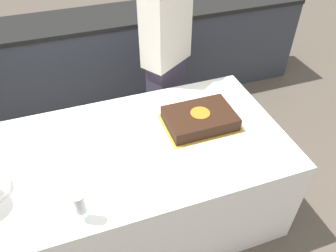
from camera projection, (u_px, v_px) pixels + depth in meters
ground_plane at (138, 215)px, 2.50m from camera, size 14.00×14.00×0.00m
back_counter at (94, 62)px, 3.33m from camera, size 4.40×0.58×0.92m
dining_table at (135, 185)px, 2.26m from camera, size 1.95×1.04×0.74m
cake at (200, 118)px, 2.15m from camera, size 0.48×0.35×0.09m
wine_glass at (79, 204)px, 1.55m from camera, size 0.07×0.07×0.19m
side_plate_near_cake at (172, 99)px, 2.39m from camera, size 0.22×0.22×0.00m
person_cutting_cake at (166, 63)px, 2.61m from camera, size 0.43×0.38×1.59m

